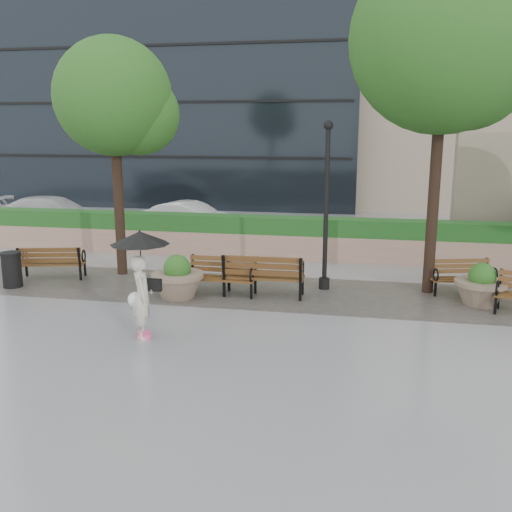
% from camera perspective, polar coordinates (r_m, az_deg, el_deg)
% --- Properties ---
extents(ground, '(100.00, 100.00, 0.00)m').
position_cam_1_polar(ground, '(11.84, 2.81, -7.84)').
color(ground, gray).
rests_on(ground, ground).
extents(cobble_strip, '(28.00, 3.20, 0.01)m').
position_cam_1_polar(cobble_strip, '(14.66, 4.53, -3.76)').
color(cobble_strip, '#383330').
rests_on(cobble_strip, ground).
extents(hedge_wall, '(24.00, 0.80, 1.35)m').
position_cam_1_polar(hedge_wall, '(18.38, 6.03, 1.70)').
color(hedge_wall, tan).
rests_on(hedge_wall, ground).
extents(asphalt_street, '(40.00, 7.00, 0.00)m').
position_cam_1_polar(asphalt_street, '(22.42, 6.93, 1.95)').
color(asphalt_street, black).
rests_on(asphalt_street, ground).
extents(bench_0, '(1.84, 1.07, 0.93)m').
position_cam_1_polar(bench_0, '(16.99, -19.65, -1.23)').
color(bench_0, brown).
rests_on(bench_0, ground).
extents(bench_1, '(1.77, 0.72, 0.94)m').
position_cam_1_polar(bench_1, '(14.50, -3.49, -2.80)').
color(bench_1, brown).
rests_on(bench_1, ground).
extents(bench_2, '(2.03, 0.84, 1.08)m').
position_cam_1_polar(bench_2, '(14.34, 0.76, -2.79)').
color(bench_2, brown).
rests_on(bench_2, ground).
extents(bench_3, '(1.70, 1.03, 0.86)m').
position_cam_1_polar(bench_3, '(15.50, 19.82, -2.63)').
color(bench_3, brown).
rests_on(bench_3, ground).
extents(planter_left, '(1.31, 1.31, 1.09)m').
position_cam_1_polar(planter_left, '(14.32, -7.85, -2.49)').
color(planter_left, '#7F6B56').
rests_on(planter_left, ground).
extents(planter_right, '(1.24, 1.24, 1.04)m').
position_cam_1_polar(planter_right, '(14.62, 21.58, -3.05)').
color(planter_right, '#7F6B56').
rests_on(planter_right, ground).
extents(trash_bin, '(0.54, 0.54, 0.90)m').
position_cam_1_polar(trash_bin, '(16.44, -23.23, -1.35)').
color(trash_bin, black).
rests_on(trash_bin, ground).
extents(lamppost, '(0.28, 0.28, 4.33)m').
position_cam_1_polar(lamppost, '(14.73, 7.00, 3.88)').
color(lamppost, black).
rests_on(lamppost, ground).
extents(tree_0, '(3.32, 3.20, 6.57)m').
position_cam_1_polar(tree_0, '(16.54, -13.46, 14.74)').
color(tree_0, black).
rests_on(tree_0, ground).
extents(tree_1, '(4.48, 4.48, 8.45)m').
position_cam_1_polar(tree_1, '(15.05, 18.88, 19.31)').
color(tree_1, black).
rests_on(tree_1, ground).
extents(car_left, '(5.11, 2.47, 1.43)m').
position_cam_1_polar(car_left, '(24.52, -19.49, 3.93)').
color(car_left, silver).
rests_on(car_left, ground).
extents(car_right, '(4.17, 2.27, 1.30)m').
position_cam_1_polar(car_right, '(22.61, -6.55, 3.73)').
color(car_right, silver).
rests_on(car_right, ground).
extents(pedestrian, '(1.18, 1.18, 2.17)m').
position_cam_1_polar(pedestrian, '(11.54, -11.40, -1.77)').
color(pedestrian, beige).
rests_on(pedestrian, ground).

